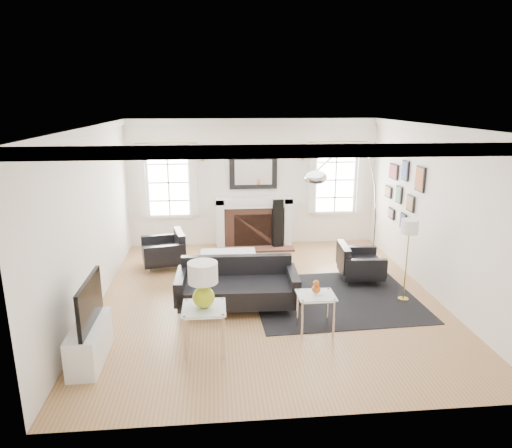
{
  "coord_description": "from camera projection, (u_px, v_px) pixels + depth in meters",
  "views": [
    {
      "loc": [
        -0.84,
        -6.97,
        3.18
      ],
      "look_at": [
        -0.18,
        0.3,
        1.19
      ],
      "focal_mm": 32.0,
      "sensor_mm": 36.0,
      "label": 1
    }
  ],
  "objects": [
    {
      "name": "side_table_left",
      "position": [
        204.0,
        315.0,
        5.87
      ],
      "size": [
        0.56,
        0.56,
        0.61
      ],
      "color": "silver",
      "rests_on": "floor"
    },
    {
      "name": "back_wall",
      "position": [
        253.0,
        183.0,
        10.12
      ],
      "size": [
        5.5,
        0.04,
        2.8
      ],
      "primitive_type": "cube",
      "color": "white",
      "rests_on": "floor"
    },
    {
      "name": "speaker_tower",
      "position": [
        277.0,
        223.0,
        10.05
      ],
      "size": [
        0.25,
        0.25,
        1.1
      ],
      "primitive_type": "cube",
      "rotation": [
        0.0,
        0.0,
        0.16
      ],
      "color": "black",
      "rests_on": "floor"
    },
    {
      "name": "tv_unit",
      "position": [
        90.0,
        337.0,
        5.67
      ],
      "size": [
        0.35,
        1.0,
        1.09
      ],
      "color": "white",
      "rests_on": "floor"
    },
    {
      "name": "armchair_left",
      "position": [
        166.0,
        251.0,
        8.91
      ],
      "size": [
        0.93,
        1.01,
        0.58
      ],
      "color": "black",
      "rests_on": "floor"
    },
    {
      "name": "window_left",
      "position": [
        168.0,
        182.0,
        9.89
      ],
      "size": [
        1.24,
        0.15,
        1.62
      ],
      "color": "white",
      "rests_on": "back_wall"
    },
    {
      "name": "gallery_wall",
      "position": [
        403.0,
        189.0,
        8.68
      ],
      "size": [
        0.04,
        1.73,
        1.29
      ],
      "color": "black",
      "rests_on": "right_wall"
    },
    {
      "name": "stick_floor_lamp",
      "position": [
        409.0,
        231.0,
        7.2
      ],
      "size": [
        0.28,
        0.28,
        1.36
      ],
      "color": "#A68C39",
      "rests_on": "floor"
    },
    {
      "name": "left_wall",
      "position": [
        91.0,
        220.0,
        7.0
      ],
      "size": [
        0.04,
        6.0,
        2.8
      ],
      "primitive_type": "cube",
      "color": "white",
      "rests_on": "floor"
    },
    {
      "name": "mantel_mirror",
      "position": [
        253.0,
        172.0,
        10.01
      ],
      "size": [
        1.05,
        0.07,
        0.75
      ],
      "color": "black",
      "rests_on": "back_wall"
    },
    {
      "name": "fireplace",
      "position": [
        254.0,
        223.0,
        10.14
      ],
      "size": [
        1.7,
        0.69,
        1.11
      ],
      "color": "white",
      "rests_on": "floor"
    },
    {
      "name": "ceiling",
      "position": [
        270.0,
        126.0,
        6.87
      ],
      "size": [
        5.5,
        6.0,
        0.02
      ],
      "primitive_type": "cube",
      "color": "white",
      "rests_on": "back_wall"
    },
    {
      "name": "orange_vase",
      "position": [
        316.0,
        287.0,
        6.29
      ],
      "size": [
        0.12,
        0.12,
        0.19
      ],
      "color": "#B35516",
      "rests_on": "nesting_table"
    },
    {
      "name": "gourd_lamp",
      "position": [
        203.0,
        282.0,
        5.75
      ],
      "size": [
        0.38,
        0.38,
        0.61
      ],
      "color": "#A7B817",
      "rests_on": "side_table_left"
    },
    {
      "name": "coffee_table",
      "position": [
        229.0,
        258.0,
        8.22
      ],
      "size": [
        1.02,
        1.02,
        0.45
      ],
      "color": "silver",
      "rests_on": "floor"
    },
    {
      "name": "armchair_right",
      "position": [
        358.0,
        264.0,
        8.24
      ],
      "size": [
        0.8,
        0.88,
        0.56
      ],
      "color": "black",
      "rests_on": "floor"
    },
    {
      "name": "floor",
      "position": [
        268.0,
        297.0,
        7.6
      ],
      "size": [
        6.0,
        6.0,
        0.0
      ],
      "primitive_type": "plane",
      "color": "#90613C",
      "rests_on": "ground"
    },
    {
      "name": "nesting_table",
      "position": [
        316.0,
        302.0,
        6.35
      ],
      "size": [
        0.52,
        0.44,
        0.57
      ],
      "color": "silver",
      "rests_on": "floor"
    },
    {
      "name": "crown_molding",
      "position": [
        270.0,
        130.0,
        6.88
      ],
      "size": [
        5.5,
        6.0,
        0.12
      ],
      "primitive_type": "cube",
      "color": "white",
      "rests_on": "back_wall"
    },
    {
      "name": "arc_floor_lamp",
      "position": [
        348.0,
        207.0,
        7.92
      ],
      "size": [
        1.8,
        1.67,
        2.55
      ],
      "color": "silver",
      "rests_on": "floor"
    },
    {
      "name": "window_right",
      "position": [
        335.0,
        179.0,
        10.21
      ],
      "size": [
        1.24,
        0.15,
        1.62
      ],
      "color": "white",
      "rests_on": "back_wall"
    },
    {
      "name": "area_rug",
      "position": [
        335.0,
        298.0,
        7.56
      ],
      "size": [
        2.75,
        2.32,
        0.01
      ],
      "primitive_type": "cube",
      "rotation": [
        0.0,
        0.0,
        0.04
      ],
      "color": "black",
      "rests_on": "floor"
    },
    {
      "name": "right_wall",
      "position": [
        435.0,
        212.0,
        7.48
      ],
      "size": [
        0.04,
        6.0,
        2.8
      ],
      "primitive_type": "cube",
      "color": "white",
      "rests_on": "floor"
    },
    {
      "name": "front_wall",
      "position": [
        306.0,
        293.0,
        4.35
      ],
      "size": [
        5.5,
        0.04,
        2.8
      ],
      "primitive_type": "cube",
      "color": "white",
      "rests_on": "floor"
    },
    {
      "name": "sofa",
      "position": [
        237.0,
        286.0,
        7.2
      ],
      "size": [
        1.91,
        0.92,
        0.62
      ],
      "color": "black",
      "rests_on": "floor"
    }
  ]
}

